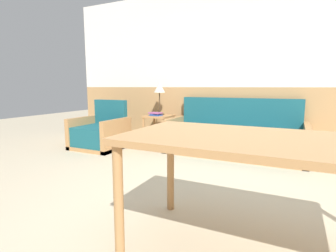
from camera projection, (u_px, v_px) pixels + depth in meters
ground_plane at (208, 221)px, 2.05m from camera, size 16.00×16.00×0.00m
wall_back at (259, 67)px, 4.19m from camera, size 7.20×0.06×2.70m
couch at (234, 138)px, 4.06m from camera, size 2.07×0.82×0.86m
armchair at (100, 134)px, 4.49m from camera, size 0.81×0.75×0.81m
side_table at (159, 121)px, 4.66m from camera, size 0.46×0.46×0.54m
table_lamp at (159, 90)px, 4.66m from camera, size 0.20×0.20×0.58m
book_stack at (156, 114)px, 4.59m from camera, size 0.22×0.17×0.06m
dining_table at (266, 151)px, 1.51m from camera, size 1.68×0.85×0.76m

